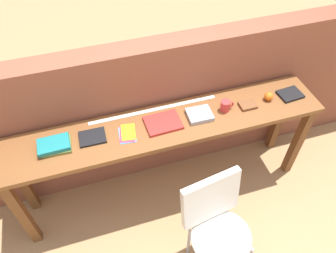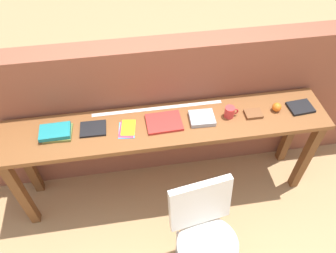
% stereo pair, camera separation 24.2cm
% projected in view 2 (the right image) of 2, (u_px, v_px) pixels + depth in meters
% --- Properties ---
extents(ground_plane, '(40.00, 40.00, 0.00)m').
position_uv_depth(ground_plane, '(172.00, 214.00, 2.93)').
color(ground_plane, tan).
extents(brick_wall_back, '(6.00, 0.20, 1.37)m').
position_uv_depth(brick_wall_back, '(161.00, 110.00, 2.84)').
color(brick_wall_back, brown).
rests_on(brick_wall_back, ground).
extents(sideboard, '(2.50, 0.44, 0.88)m').
position_uv_depth(sideboard, '(167.00, 135.00, 2.58)').
color(sideboard, brown).
rests_on(sideboard, ground).
extents(chair_white_moulded, '(0.50, 0.51, 0.89)m').
position_uv_depth(chair_white_moulded, '(205.00, 230.00, 2.27)').
color(chair_white_moulded, silver).
rests_on(chair_white_moulded, ground).
extents(book_stack_leftmost, '(0.23, 0.18, 0.05)m').
position_uv_depth(book_stack_leftmost, '(56.00, 132.00, 2.38)').
color(book_stack_leftmost, olive).
rests_on(book_stack_leftmost, sideboard).
extents(magazine_cycling, '(0.19, 0.16, 0.02)m').
position_uv_depth(magazine_cycling, '(93.00, 129.00, 2.43)').
color(magazine_cycling, black).
rests_on(magazine_cycling, sideboard).
extents(pamphlet_pile_colourful, '(0.14, 0.19, 0.01)m').
position_uv_depth(pamphlet_pile_colourful, '(127.00, 129.00, 2.43)').
color(pamphlet_pile_colourful, '#3399D8').
rests_on(pamphlet_pile_colourful, sideboard).
extents(book_open_centre, '(0.27, 0.21, 0.02)m').
position_uv_depth(book_open_centre, '(164.00, 122.00, 2.47)').
color(book_open_centre, red).
rests_on(book_open_centre, sideboard).
extents(book_grey_hardcover, '(0.19, 0.17, 0.04)m').
position_uv_depth(book_grey_hardcover, '(202.00, 118.00, 2.49)').
color(book_grey_hardcover, '#9E9EA3').
rests_on(book_grey_hardcover, sideboard).
extents(mug, '(0.11, 0.08, 0.09)m').
position_uv_depth(mug, '(230.00, 112.00, 2.49)').
color(mug, red).
rests_on(mug, sideboard).
extents(leather_journal_brown, '(0.13, 0.10, 0.02)m').
position_uv_depth(leather_journal_brown, '(253.00, 114.00, 2.53)').
color(leather_journal_brown, brown).
rests_on(leather_journal_brown, sideboard).
extents(sports_ball_small, '(0.07, 0.07, 0.07)m').
position_uv_depth(sports_ball_small, '(277.00, 107.00, 2.54)').
color(sports_ball_small, orange).
rests_on(sports_ball_small, sideboard).
extents(book_repair_rightmost, '(0.20, 0.16, 0.02)m').
position_uv_depth(book_repair_rightmost, '(300.00, 107.00, 2.58)').
color(book_repair_rightmost, black).
rests_on(book_repair_rightmost, sideboard).
extents(ruler_metal_back_edge, '(1.03, 0.03, 0.00)m').
position_uv_depth(ruler_metal_back_edge, '(158.00, 108.00, 2.58)').
color(ruler_metal_back_edge, silver).
rests_on(ruler_metal_back_edge, sideboard).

